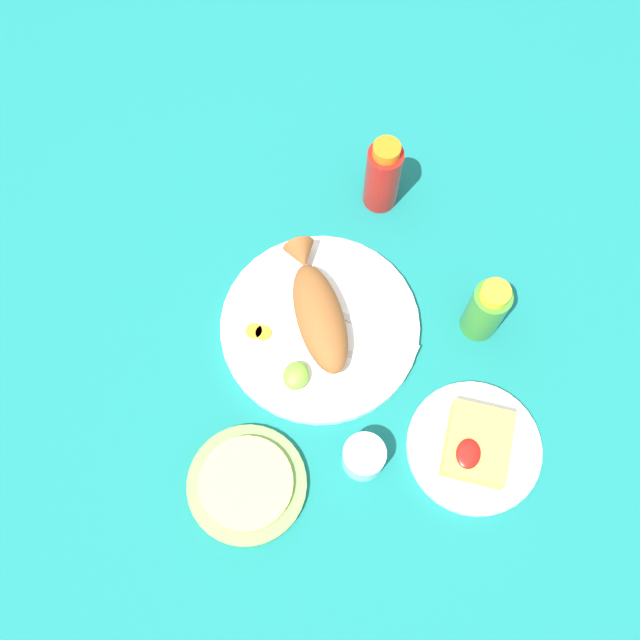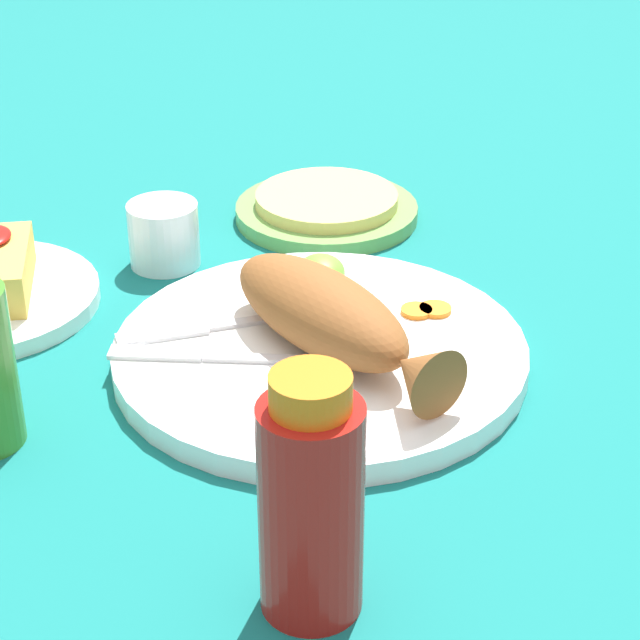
{
  "view_description": "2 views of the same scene",
  "coord_description": "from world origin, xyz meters",
  "px_view_note": "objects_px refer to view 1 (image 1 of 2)",
  "views": [
    {
      "loc": [
        0.39,
        0.09,
        1.06
      ],
      "look_at": [
        0.0,
        0.0,
        0.04
      ],
      "focal_mm": 40.0,
      "sensor_mm": 36.0,
      "label": 1
    },
    {
      "loc": [
        -0.74,
        0.11,
        0.46
      ],
      "look_at": [
        0.0,
        0.0,
        0.04
      ],
      "focal_mm": 65.0,
      "sensor_mm": 36.0,
      "label": 2
    }
  ],
  "objects_px": {
    "main_plate": "(320,327)",
    "hot_sauce_bottle_red": "(383,176)",
    "fork_near": "(371,328)",
    "side_plate_fries": "(474,447)",
    "fork_far": "(361,355)",
    "fried_fish": "(318,310)",
    "salt_cup": "(364,457)",
    "hot_sauce_bottle_green": "(486,310)",
    "tortilla_plate": "(247,484)"
  },
  "relations": [
    {
      "from": "fried_fish",
      "to": "salt_cup",
      "type": "distance_m",
      "value": 0.23
    },
    {
      "from": "fork_near",
      "to": "side_plate_fries",
      "type": "distance_m",
      "value": 0.24
    },
    {
      "from": "fork_near",
      "to": "hot_sauce_bottle_green",
      "type": "xyz_separation_m",
      "value": [
        -0.05,
        0.16,
        0.04
      ]
    },
    {
      "from": "fork_far",
      "to": "salt_cup",
      "type": "height_order",
      "value": "salt_cup"
    },
    {
      "from": "main_plate",
      "to": "side_plate_fries",
      "type": "bearing_deg",
      "value": 63.78
    },
    {
      "from": "fork_far",
      "to": "tortilla_plate",
      "type": "bearing_deg",
      "value": -126.05
    },
    {
      "from": "side_plate_fries",
      "to": "hot_sauce_bottle_red",
      "type": "bearing_deg",
      "value": -149.87
    },
    {
      "from": "fork_near",
      "to": "salt_cup",
      "type": "xyz_separation_m",
      "value": [
        0.2,
        0.03,
        0.01
      ]
    },
    {
      "from": "tortilla_plate",
      "to": "hot_sauce_bottle_green",
      "type": "bearing_deg",
      "value": 138.88
    },
    {
      "from": "main_plate",
      "to": "fried_fish",
      "type": "distance_m",
      "value": 0.04
    },
    {
      "from": "fork_far",
      "to": "hot_sauce_bottle_red",
      "type": "height_order",
      "value": "hot_sauce_bottle_red"
    },
    {
      "from": "fork_near",
      "to": "side_plate_fries",
      "type": "relative_size",
      "value": 0.92
    },
    {
      "from": "side_plate_fries",
      "to": "tortilla_plate",
      "type": "relative_size",
      "value": 1.14
    },
    {
      "from": "salt_cup",
      "to": "tortilla_plate",
      "type": "distance_m",
      "value": 0.17
    },
    {
      "from": "main_plate",
      "to": "fork_far",
      "type": "distance_m",
      "value": 0.08
    },
    {
      "from": "fork_far",
      "to": "main_plate",
      "type": "bearing_deg",
      "value": 146.31
    },
    {
      "from": "fried_fish",
      "to": "fork_far",
      "type": "relative_size",
      "value": 1.22
    },
    {
      "from": "main_plate",
      "to": "hot_sauce_bottle_red",
      "type": "bearing_deg",
      "value": 170.54
    },
    {
      "from": "salt_cup",
      "to": "tortilla_plate",
      "type": "height_order",
      "value": "salt_cup"
    },
    {
      "from": "main_plate",
      "to": "fried_fish",
      "type": "height_order",
      "value": "fried_fish"
    },
    {
      "from": "hot_sauce_bottle_green",
      "to": "salt_cup",
      "type": "relative_size",
      "value": 2.16
    },
    {
      "from": "fork_near",
      "to": "hot_sauce_bottle_red",
      "type": "relative_size",
      "value": 1.22
    },
    {
      "from": "main_plate",
      "to": "side_plate_fries",
      "type": "height_order",
      "value": "main_plate"
    },
    {
      "from": "fork_near",
      "to": "hot_sauce_bottle_red",
      "type": "xyz_separation_m",
      "value": [
        -0.24,
        -0.04,
        0.05
      ]
    },
    {
      "from": "fried_fish",
      "to": "hot_sauce_bottle_green",
      "type": "bearing_deg",
      "value": 73.23
    },
    {
      "from": "main_plate",
      "to": "hot_sauce_bottle_red",
      "type": "relative_size",
      "value": 2.08
    },
    {
      "from": "main_plate",
      "to": "tortilla_plate",
      "type": "bearing_deg",
      "value": -9.75
    },
    {
      "from": "fried_fish",
      "to": "fork_near",
      "type": "relative_size",
      "value": 1.22
    },
    {
      "from": "salt_cup",
      "to": "tortilla_plate",
      "type": "xyz_separation_m",
      "value": [
        0.08,
        -0.16,
        -0.02
      ]
    },
    {
      "from": "hot_sauce_bottle_red",
      "to": "side_plate_fries",
      "type": "height_order",
      "value": "hot_sauce_bottle_red"
    },
    {
      "from": "fork_near",
      "to": "salt_cup",
      "type": "relative_size",
      "value": 2.95
    },
    {
      "from": "fork_far",
      "to": "tortilla_plate",
      "type": "height_order",
      "value": "fork_far"
    },
    {
      "from": "hot_sauce_bottle_red",
      "to": "side_plate_fries",
      "type": "distance_m",
      "value": 0.45
    },
    {
      "from": "fried_fish",
      "to": "tortilla_plate",
      "type": "bearing_deg",
      "value": -37.01
    },
    {
      "from": "fork_far",
      "to": "salt_cup",
      "type": "xyz_separation_m",
      "value": [
        0.15,
        0.04,
        0.01
      ]
    },
    {
      "from": "main_plate",
      "to": "fried_fish",
      "type": "bearing_deg",
      "value": -150.97
    },
    {
      "from": "fried_fish",
      "to": "side_plate_fries",
      "type": "distance_m",
      "value": 0.31
    },
    {
      "from": "salt_cup",
      "to": "main_plate",
      "type": "bearing_deg",
      "value": -149.48
    },
    {
      "from": "hot_sauce_bottle_red",
      "to": "tortilla_plate",
      "type": "distance_m",
      "value": 0.53
    },
    {
      "from": "hot_sauce_bottle_red",
      "to": "hot_sauce_bottle_green",
      "type": "distance_m",
      "value": 0.28
    },
    {
      "from": "main_plate",
      "to": "fork_near",
      "type": "relative_size",
      "value": 1.71
    },
    {
      "from": "main_plate",
      "to": "side_plate_fries",
      "type": "distance_m",
      "value": 0.3
    },
    {
      "from": "hot_sauce_bottle_green",
      "to": "tortilla_plate",
      "type": "height_order",
      "value": "hot_sauce_bottle_green"
    },
    {
      "from": "hot_sauce_bottle_green",
      "to": "side_plate_fries",
      "type": "bearing_deg",
      "value": 7.09
    },
    {
      "from": "fork_near",
      "to": "tortilla_plate",
      "type": "distance_m",
      "value": 0.3
    },
    {
      "from": "hot_sauce_bottle_green",
      "to": "fork_far",
      "type": "bearing_deg",
      "value": -59.24
    },
    {
      "from": "hot_sauce_bottle_green",
      "to": "hot_sauce_bottle_red",
      "type": "bearing_deg",
      "value": -133.43
    },
    {
      "from": "fork_near",
      "to": "hot_sauce_bottle_green",
      "type": "bearing_deg",
      "value": 30.14
    },
    {
      "from": "salt_cup",
      "to": "side_plate_fries",
      "type": "distance_m",
      "value": 0.17
    },
    {
      "from": "tortilla_plate",
      "to": "hot_sauce_bottle_red",
      "type": "bearing_deg",
      "value": 170.39
    }
  ]
}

